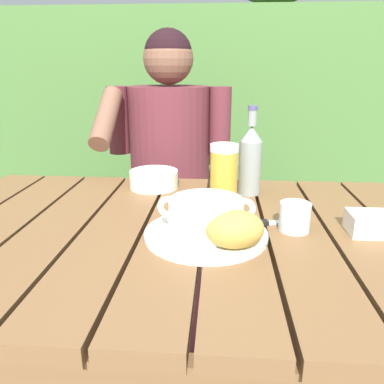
{
  "coord_description": "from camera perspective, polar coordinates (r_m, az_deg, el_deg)",
  "views": [
    {
      "loc": [
        0.1,
        -0.82,
        1.11
      ],
      "look_at": [
        0.04,
        0.06,
        0.82
      ],
      "focal_mm": 35.58,
      "sensor_mm": 36.0,
      "label": 1
    }
  ],
  "objects": [
    {
      "name": "butter_tub",
      "position": [
        0.95,
        25.28,
        -4.2
      ],
      "size": [
        0.1,
        0.08,
        0.05
      ],
      "color": "white",
      "rests_on": "dining_table"
    },
    {
      "name": "beer_bottle",
      "position": [
        1.12,
        8.75,
        4.94
      ],
      "size": [
        0.06,
        0.06,
        0.26
      ],
      "color": "gray",
      "rests_on": "dining_table"
    },
    {
      "name": "dining_table",
      "position": [
        0.94,
        -2.64,
        -10.88
      ],
      "size": [
        1.27,
        0.82,
        0.75
      ],
      "color": "brown",
      "rests_on": "ground_plane"
    },
    {
      "name": "hedge_backdrop",
      "position": [
        2.39,
        3.61,
        13.34
      ],
      "size": [
        3.03,
        0.86,
        2.27
      ],
      "color": "#467035",
      "rests_on": "ground_plane"
    },
    {
      "name": "diner_bowl",
      "position": [
        1.19,
        -5.72,
        1.94
      ],
      "size": [
        0.15,
        0.15,
        0.05
      ],
      "color": "white",
      "rests_on": "dining_table"
    },
    {
      "name": "beer_glass",
      "position": [
        1.06,
        4.79,
        2.91
      ],
      "size": [
        0.08,
        0.08,
        0.16
      ],
      "color": "gold",
      "rests_on": "dining_table"
    },
    {
      "name": "person_eating",
      "position": [
        1.53,
        -3.58,
        3.97
      ],
      "size": [
        0.48,
        0.47,
        1.24
      ],
      "color": "maroon",
      "rests_on": "ground_plane"
    },
    {
      "name": "table_knife",
      "position": [
        0.93,
        11.11,
        -4.55
      ],
      "size": [
        0.16,
        0.06,
        0.01
      ],
      "color": "silver",
      "rests_on": "dining_table"
    },
    {
      "name": "bread_roll",
      "position": [
        0.77,
        6.47,
        -5.58
      ],
      "size": [
        0.13,
        0.11,
        0.08
      ],
      "color": "gold",
      "rests_on": "serving_plate"
    },
    {
      "name": "water_glass_small",
      "position": [
        0.9,
        15.15,
        -3.61
      ],
      "size": [
        0.07,
        0.07,
        0.07
      ],
      "color": "silver",
      "rests_on": "dining_table"
    },
    {
      "name": "serving_plate",
      "position": [
        0.85,
        2.09,
        -6.28
      ],
      "size": [
        0.27,
        0.27,
        0.01
      ],
      "color": "white",
      "rests_on": "dining_table"
    },
    {
      "name": "chair_near_diner",
      "position": [
        1.8,
        -2.48,
        -3.02
      ],
      "size": [
        0.46,
        0.46,
        0.9
      ],
      "color": "brown",
      "rests_on": "ground_plane"
    },
    {
      "name": "soup_bowl",
      "position": [
        0.83,
        2.13,
        -3.46
      ],
      "size": [
        0.21,
        0.16,
        0.08
      ],
      "color": "white",
      "rests_on": "serving_plate"
    }
  ]
}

